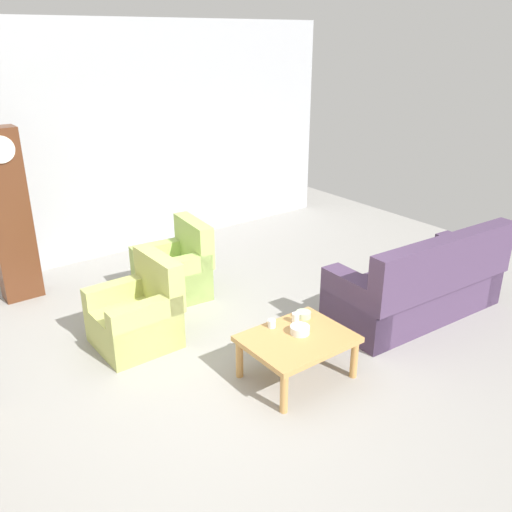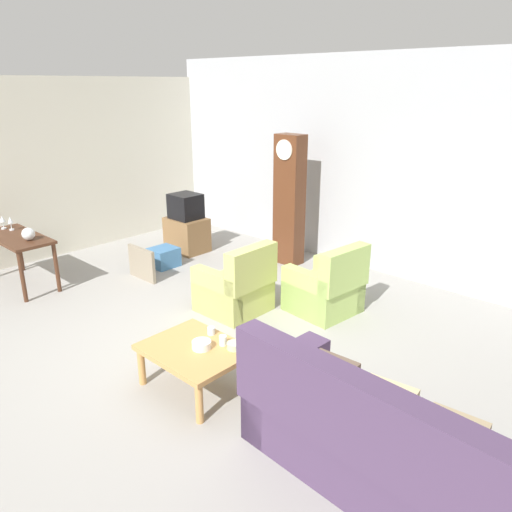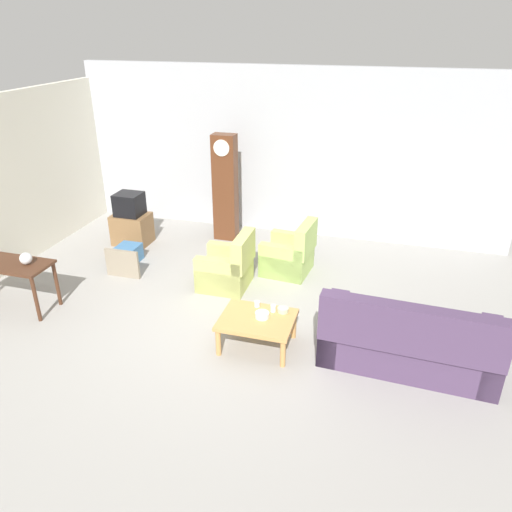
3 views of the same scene
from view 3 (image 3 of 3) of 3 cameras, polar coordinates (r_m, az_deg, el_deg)
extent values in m
plane|color=#999691|center=(7.10, -2.97, -7.73)|extent=(10.40, 10.40, 0.00)
cube|color=#ADAFB5|center=(9.68, 3.81, 11.83)|extent=(8.40, 0.16, 3.20)
cube|color=#4C3856|center=(6.47, 17.11, -10.32)|extent=(2.14, 0.95, 0.44)
cube|color=#4C3856|center=(5.88, 17.55, -8.19)|extent=(2.11, 0.31, 0.60)
cube|color=#4C3856|center=(6.49, 25.54, -10.49)|extent=(0.28, 0.85, 0.68)
cube|color=#4C3856|center=(6.45, 8.95, -8.21)|extent=(0.28, 0.85, 0.68)
cube|color=#9E8966|center=(6.33, 21.95, -7.69)|extent=(0.37, 0.15, 0.36)
cube|color=#C6B284|center=(6.30, 17.60, -7.11)|extent=(0.37, 0.17, 0.36)
cube|color=brown|center=(6.30, 13.25, -6.48)|extent=(0.37, 0.14, 0.36)
cube|color=#B7BC66|center=(7.95, -3.65, -2.14)|extent=(0.77, 0.77, 0.40)
cube|color=#B7BC66|center=(7.66, -1.48, 0.60)|extent=(0.19, 0.76, 0.52)
cube|color=#B7BC66|center=(8.16, -2.99, -0.58)|extent=(0.76, 0.17, 0.60)
cube|color=#B7BC66|center=(7.66, -4.39, -2.49)|extent=(0.76, 0.17, 0.60)
cube|color=#ABCA67|center=(8.40, 3.60, -0.56)|extent=(0.83, 0.83, 0.40)
cube|color=#ABCA67|center=(8.12, 5.83, 1.99)|extent=(0.25, 0.77, 0.52)
cube|color=#ABCA67|center=(8.61, 4.24, 0.86)|extent=(0.77, 0.23, 0.60)
cube|color=#ABCA67|center=(8.10, 2.94, -0.80)|extent=(0.77, 0.23, 0.60)
cube|color=tan|center=(6.41, 0.13, -7.42)|extent=(0.96, 0.76, 0.05)
cylinder|color=tan|center=(6.38, -4.40, -9.97)|extent=(0.07, 0.07, 0.38)
cylinder|color=tan|center=(6.19, 3.14, -11.25)|extent=(0.07, 0.07, 0.38)
cylinder|color=tan|center=(6.89, -2.55, -6.97)|extent=(0.07, 0.07, 0.38)
cylinder|color=tan|center=(6.71, 4.41, -8.03)|extent=(0.07, 0.07, 0.38)
cube|color=#472819|center=(7.98, -27.03, -0.77)|extent=(1.30, 0.56, 0.04)
cylinder|color=#472819|center=(7.61, -24.21, -4.62)|extent=(0.06, 0.06, 0.70)
cylinder|color=#472819|center=(7.92, -22.14, -3.02)|extent=(0.06, 0.06, 0.70)
cube|color=#562D19|center=(9.44, -3.59, 7.87)|extent=(0.44, 0.28, 2.05)
cylinder|color=silver|center=(9.09, -4.05, 12.42)|extent=(0.30, 0.02, 0.30)
cube|color=brown|center=(9.74, -14.21, 3.08)|extent=(0.68, 0.52, 0.59)
cube|color=black|center=(9.56, -14.53, 5.86)|extent=(0.48, 0.44, 0.42)
cube|color=gray|center=(8.48, -15.27, -0.85)|extent=(0.60, 0.05, 0.49)
cube|color=teal|center=(9.04, -14.59, 0.28)|extent=(0.38, 0.41, 0.30)
sphere|color=silver|center=(7.75, -25.19, -0.26)|extent=(0.17, 0.17, 0.17)
cylinder|color=white|center=(6.51, 2.01, -6.10)|extent=(0.07, 0.07, 0.10)
cylinder|color=silver|center=(6.62, 0.13, -5.60)|extent=(0.07, 0.07, 0.08)
cylinder|color=white|center=(6.39, 0.72, -6.87)|extent=(0.18, 0.18, 0.07)
cylinder|color=#B2C69E|center=(6.52, 3.16, -6.27)|extent=(0.15, 0.15, 0.06)
camera|label=1|loc=(4.86, -48.60, 6.16)|focal=37.84mm
camera|label=2|loc=(3.30, 45.81, -2.38)|focal=34.44mm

